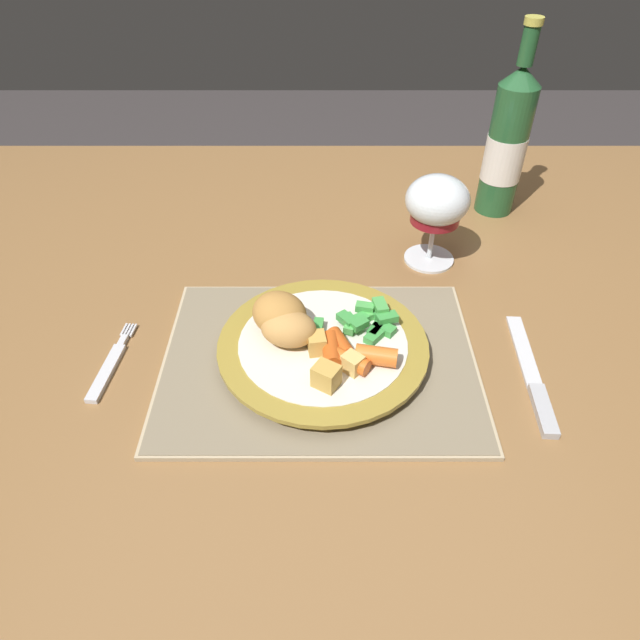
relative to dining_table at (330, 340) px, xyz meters
name	(u,v)px	position (x,y,z in m)	size (l,w,h in m)	color
ground_plane	(326,564)	(0.00, 0.00, -0.66)	(6.00, 6.00, 0.00)	#383333
dining_table	(330,340)	(0.00, 0.00, 0.00)	(1.53, 0.97, 0.74)	olive
placemat	(320,360)	(-0.01, -0.12, 0.08)	(0.36, 0.28, 0.01)	tan
dinner_plate	(323,348)	(-0.01, -0.11, 0.09)	(0.24, 0.24, 0.02)	silver
breaded_croquettes	(284,320)	(-0.06, -0.10, 0.13)	(0.09, 0.10, 0.05)	#B77F3D
green_beans_pile	(366,321)	(0.04, -0.09, 0.11)	(0.10, 0.07, 0.02)	#338438
glazed_carrots	(351,353)	(0.02, -0.14, 0.11)	(0.09, 0.07, 0.02)	#CC5119
fork	(110,366)	(-0.26, -0.13, 0.08)	(0.03, 0.13, 0.01)	silver
table_knife	(534,382)	(0.23, -0.16, 0.08)	(0.03, 0.19, 0.01)	silver
wine_glass	(438,205)	(0.14, 0.09, 0.17)	(0.09, 0.09, 0.13)	silver
bottle	(508,144)	(0.27, 0.24, 0.19)	(0.06, 0.06, 0.29)	#23562D
roast_potatoes	(330,363)	(0.00, -0.16, 0.11)	(0.06, 0.08, 0.03)	#E5BC66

